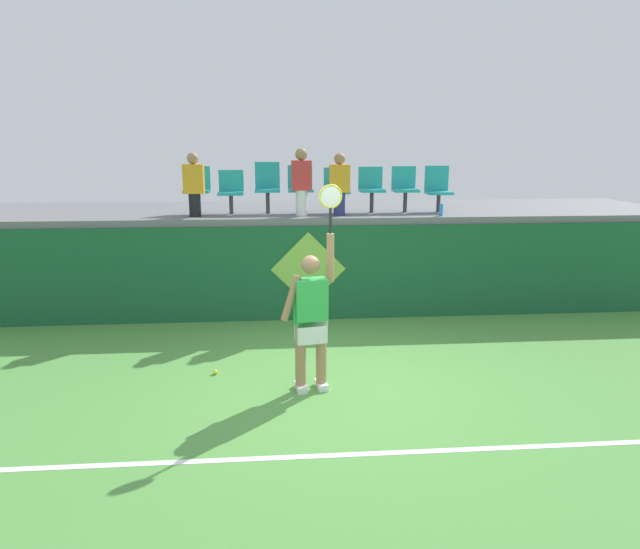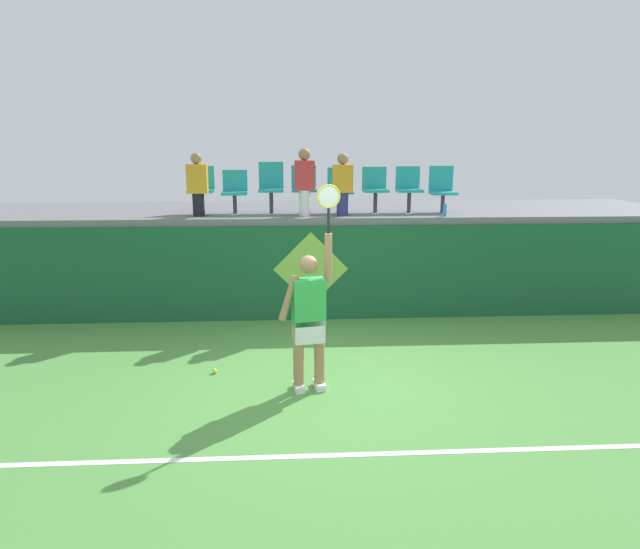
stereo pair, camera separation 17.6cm
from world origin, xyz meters
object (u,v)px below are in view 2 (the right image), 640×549
Objects in this scene: stadium_chair_5 at (375,187)px; spectator_0 at (343,183)px; stadium_chair_7 at (442,188)px; spectator_2 at (305,181)px; tennis_ball at (215,371)px; tennis_player at (309,316)px; stadium_chair_3 at (304,186)px; stadium_chair_0 at (201,187)px; stadium_chair_1 at (235,189)px; stadium_chair_2 at (271,185)px; spectator_1 at (198,183)px; water_bottle at (445,210)px; stadium_chair_6 at (409,187)px; stadium_chair_4 at (340,188)px.

spectator_0 is (-0.63, -0.47, 0.09)m from stadium_chair_5.
stadium_chair_7 is 2.56m from spectator_2.
tennis_ball is 0.06× the size of spectator_0.
tennis_player reaches higher than tennis_ball.
stadium_chair_3 is at bearing 179.93° from stadium_chair_5.
tennis_player is 2.19× the size of spectator_2.
stadium_chair_1 is at bearing -0.23° from stadium_chair_0.
stadium_chair_5 is at bearing -0.24° from stadium_chair_2.
stadium_chair_7 is 0.72× the size of spectator_2.
spectator_0 is 2.47m from spectator_1.
water_bottle is 1.81m from spectator_0.
stadium_chair_2 reaches higher than tennis_player.
stadium_chair_7 is (3.75, 0.01, 0.01)m from stadium_chair_1.
stadium_chair_2 is (-2.98, 0.66, 0.39)m from water_bottle.
tennis_player is 3.97m from spectator_1.
tennis_player reaches higher than water_bottle.
tennis_player is 2.98× the size of stadium_chair_3.
stadium_chair_3 is at bearing 179.99° from stadium_chair_6.
stadium_chair_7 is at bearing 5.46° from spectator_1.
spectator_0 is (1.93, 2.67, 2.26)m from tennis_ball.
spectator_1 is (-3.10, -0.41, 0.10)m from stadium_chair_5.
spectator_2 reaches higher than stadium_chair_2.
stadium_chair_4 is (1.93, 3.14, 2.15)m from tennis_ball.
stadium_chair_6 is (1.90, -0.00, -0.02)m from stadium_chair_3.
spectator_2 is at bearing -37.44° from stadium_chair_2.
stadium_chair_1 is (-3.63, 0.65, 0.32)m from water_bottle.
stadium_chair_7 is at bearing 79.91° from water_bottle.
spectator_0 is (1.24, -0.48, 0.05)m from stadium_chair_2.
tennis_ball is 0.08× the size of stadium_chair_7.
spectator_2 is (1.82, -0.44, 0.13)m from stadium_chair_0.
stadium_chair_2 is 1.33m from spectator_0.
water_bottle reaches higher than tennis_ball.
spectator_2 reaches higher than stadium_chair_7.
spectator_1 reaches higher than stadium_chair_7.
stadium_chair_2 is (0.65, 0.01, 0.07)m from stadium_chair_1.
tennis_ball is at bearing -145.93° from water_bottle.
stadium_chair_0 is at bearing 169.21° from spectator_0.
stadium_chair_4 is at bearing 90.00° from spectator_0.
tennis_ball is 0.06× the size of spectator_2.
stadium_chair_2 reaches higher than stadium_chair_3.
stadium_chair_3 is 0.81m from spectator_0.
stadium_chair_5 is (1.87, -0.01, -0.04)m from stadium_chair_2.
stadium_chair_7 is at bearing 0.00° from stadium_chair_2.
stadium_chair_0 reaches higher than stadium_chair_1.
stadium_chair_6 is at bearing 62.18° from tennis_player.
stadium_chair_1 is 0.71× the size of spectator_1.
stadium_chair_5 is 0.76× the size of spectator_1.
stadium_chair_3 is 1.86m from spectator_1.
stadium_chair_2 reaches higher than stadium_chair_6.
stadium_chair_0 is 1.00× the size of stadium_chair_7.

